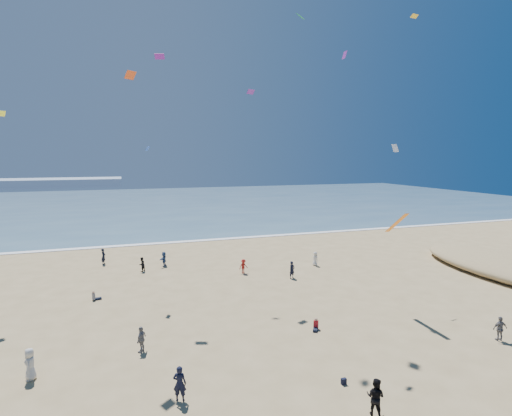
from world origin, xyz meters
name	(u,v)px	position (x,y,z in m)	size (l,w,h in m)	color
ocean	(142,204)	(0.00, 95.00, 0.03)	(220.00, 100.00, 0.06)	#476B84
surf_line	(160,243)	(0.00, 45.00, 0.04)	(220.00, 1.20, 0.08)	white
standing_flyers	(261,319)	(4.20, 13.51, 0.85)	(29.58, 41.55, 1.85)	slate
seated_group	(238,389)	(0.51, 6.48, 0.42)	(16.37, 29.29, 0.84)	white
navy_bag	(344,381)	(6.26, 5.74, 0.17)	(0.28, 0.18, 0.34)	black
kites_aloft	(341,115)	(8.92, 11.29, 14.93)	(43.00, 40.85, 29.09)	silver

